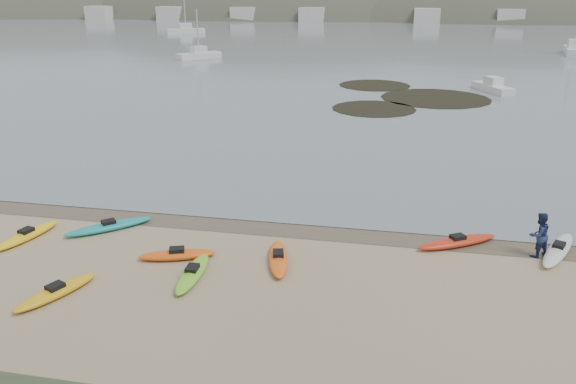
# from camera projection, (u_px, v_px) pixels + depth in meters

# --- Properties ---
(ground) EXTENTS (600.00, 600.00, 0.00)m
(ground) POSITION_uv_depth(u_px,v_px,m) (288.00, 224.00, 24.52)
(ground) COLOR tan
(ground) RESTS_ON ground
(wet_sand) EXTENTS (60.00, 60.00, 0.00)m
(wet_sand) POSITION_uv_depth(u_px,v_px,m) (287.00, 227.00, 24.24)
(wet_sand) COLOR brown
(wet_sand) RESTS_ON ground
(water) EXTENTS (1200.00, 1200.00, 0.00)m
(water) POSITION_uv_depth(u_px,v_px,m) (396.00, 5.00, 300.73)
(water) COLOR slate
(water) RESTS_ON ground
(kayaks) EXTENTS (22.91, 10.06, 0.34)m
(kayaks) POSITION_uv_depth(u_px,v_px,m) (241.00, 251.00, 21.61)
(kayaks) COLOR red
(kayaks) RESTS_ON ground
(person_east) EXTENTS (1.10, 1.03, 1.79)m
(person_east) POSITION_uv_depth(u_px,v_px,m) (539.00, 235.00, 21.32)
(person_east) COLOR navy
(person_east) RESTS_ON ground
(kelp_mats) EXTENTS (14.60, 19.25, 0.04)m
(kelp_mats) POSITION_uv_depth(u_px,v_px,m) (404.00, 97.00, 52.54)
(kelp_mats) COLOR black
(kelp_mats) RESTS_ON water
(moored_boats) EXTENTS (100.64, 76.45, 1.18)m
(moored_boats) POSITION_uv_depth(u_px,v_px,m) (406.00, 42.00, 97.96)
(moored_boats) COLOR silver
(moored_boats) RESTS_ON ground
(far_hills) EXTENTS (550.00, 135.00, 80.00)m
(far_hills) POSITION_uv_depth(u_px,v_px,m) (500.00, 62.00, 201.43)
(far_hills) COLOR #384235
(far_hills) RESTS_ON ground
(far_town) EXTENTS (199.00, 5.00, 4.00)m
(far_town) POSITION_uv_depth(u_px,v_px,m) (410.00, 16.00, 156.24)
(far_town) COLOR beige
(far_town) RESTS_ON ground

